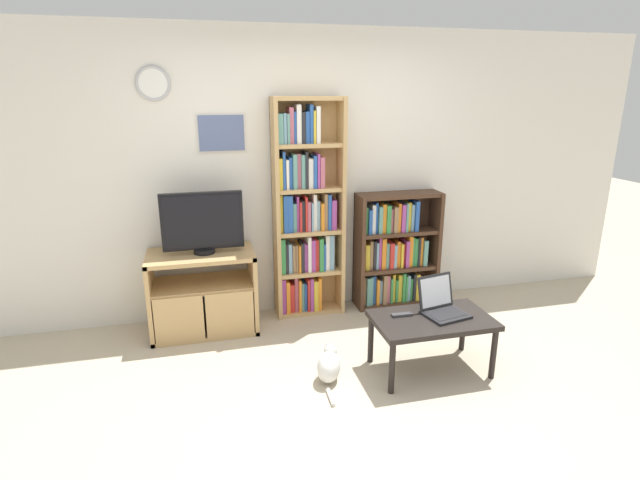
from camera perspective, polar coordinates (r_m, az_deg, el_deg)
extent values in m
plane|color=#BCAD93|center=(3.54, 3.69, -18.82)|extent=(18.00, 18.00, 0.00)
cube|color=silver|center=(4.65, -2.64, 7.36)|extent=(6.99, 0.06, 2.60)
torus|color=#B2B2B7|center=(4.46, -18.54, 16.61)|extent=(0.28, 0.03, 0.28)
cylinder|color=white|center=(4.46, -18.54, 16.61)|extent=(0.23, 0.02, 0.23)
cube|color=silver|center=(4.48, -11.20, 11.91)|extent=(0.42, 0.01, 0.33)
cube|color=slate|center=(4.47, -11.20, 11.91)|extent=(0.39, 0.02, 0.30)
cube|color=tan|center=(4.54, -18.74, -6.15)|extent=(0.04, 0.52, 0.72)
cube|color=tan|center=(4.54, -7.68, -5.37)|extent=(0.04, 0.52, 0.72)
cube|color=tan|center=(4.40, -13.50, -1.67)|extent=(0.91, 0.52, 0.04)
cube|color=tan|center=(4.66, -12.92, -9.67)|extent=(0.91, 0.52, 0.04)
cube|color=tan|center=(4.49, -13.27, -4.94)|extent=(0.84, 0.48, 0.04)
cube|color=tan|center=(4.35, -15.80, -8.73)|extent=(0.40, 0.02, 0.40)
cube|color=tan|center=(4.35, -10.24, -8.34)|extent=(0.40, 0.02, 0.40)
cylinder|color=black|center=(4.38, -13.07, -1.21)|extent=(0.18, 0.18, 0.04)
cube|color=black|center=(4.31, -13.30, 2.14)|extent=(0.68, 0.05, 0.49)
cube|color=black|center=(4.28, -13.29, 2.05)|extent=(0.64, 0.01, 0.45)
cube|color=tan|center=(4.50, -5.03, 3.15)|extent=(0.04, 0.25, 2.01)
cube|color=tan|center=(4.63, 2.37, 3.59)|extent=(0.04, 0.25, 2.01)
cube|color=tan|center=(4.66, -1.60, 3.70)|extent=(0.64, 0.02, 2.01)
cube|color=tan|center=(4.88, -1.20, -7.97)|extent=(0.57, 0.21, 0.04)
cube|color=tan|center=(4.72, -1.23, -3.62)|extent=(0.57, 0.21, 0.04)
cube|color=tan|center=(4.60, -1.26, 0.99)|extent=(0.57, 0.21, 0.04)
cube|color=tan|center=(4.51, -1.30, 5.81)|extent=(0.57, 0.21, 0.04)
cube|color=tan|center=(4.45, -1.33, 10.80)|extent=(0.57, 0.21, 0.04)
cube|color=tan|center=(4.43, -1.37, 15.89)|extent=(0.57, 0.21, 0.04)
cube|color=#9E4293|center=(4.76, -4.28, -6.16)|extent=(0.04, 0.18, 0.34)
cube|color=orange|center=(4.77, -3.83, -6.29)|extent=(0.03, 0.19, 0.31)
cube|color=red|center=(4.79, -3.33, -6.41)|extent=(0.04, 0.16, 0.28)
cube|color=#B75B70|center=(4.79, -2.84, -6.01)|extent=(0.03, 0.15, 0.34)
cube|color=orange|center=(4.79, -2.46, -6.14)|extent=(0.02, 0.19, 0.32)
cube|color=#5B9389|center=(4.81, -2.13, -6.29)|extent=(0.02, 0.16, 0.28)
cube|color=#2856A8|center=(4.82, -1.81, -6.28)|extent=(0.02, 0.16, 0.27)
cube|color=red|center=(4.81, -1.50, -6.05)|extent=(0.02, 0.19, 0.32)
cube|color=#9E4293|center=(4.81, -1.14, -5.97)|extent=(0.03, 0.18, 0.33)
cube|color=gold|center=(4.82, -0.66, -6.08)|extent=(0.04, 0.19, 0.30)
cube|color=orange|center=(4.83, -0.22, -5.88)|extent=(0.03, 0.19, 0.33)
cube|color=#388947|center=(4.63, -4.37, -1.70)|extent=(0.04, 0.17, 0.33)
cube|color=#232328|center=(4.64, -3.95, -1.98)|extent=(0.02, 0.17, 0.28)
cube|color=#759EB7|center=(4.65, -3.56, -1.95)|extent=(0.03, 0.16, 0.28)
cube|color=#93704C|center=(4.66, -3.13, -1.99)|extent=(0.03, 0.16, 0.26)
cube|color=#93704C|center=(4.66, -2.81, -1.96)|extent=(0.02, 0.17, 0.27)
cube|color=orange|center=(4.66, -2.51, -1.98)|extent=(0.02, 0.19, 0.26)
cube|color=#232328|center=(4.66, -2.17, -1.83)|extent=(0.03, 0.18, 0.28)
cube|color=#9E4293|center=(4.68, -1.80, -1.85)|extent=(0.03, 0.15, 0.27)
cube|color=white|center=(4.67, -1.40, -1.43)|extent=(0.03, 0.18, 0.34)
cube|color=#9E4293|center=(4.68, -0.96, -1.60)|extent=(0.04, 0.17, 0.30)
cube|color=red|center=(4.69, -0.52, -1.55)|extent=(0.03, 0.16, 0.31)
cube|color=#388947|center=(4.69, -0.06, -1.48)|extent=(0.04, 0.19, 0.31)
cube|color=#2856A8|center=(4.71, 0.32, -1.76)|extent=(0.02, 0.17, 0.26)
cube|color=white|center=(4.71, 0.66, -1.26)|extent=(0.04, 0.17, 0.34)
cube|color=#759EB7|center=(4.72, 1.15, -1.23)|extent=(0.04, 0.16, 0.34)
cube|color=gold|center=(4.52, -4.58, 3.13)|extent=(0.03, 0.15, 0.34)
cube|color=#2856A8|center=(4.52, -4.10, 3.12)|extent=(0.04, 0.18, 0.34)
cube|color=#2856A8|center=(4.53, -3.58, 3.13)|extent=(0.04, 0.18, 0.34)
cube|color=#5B9389|center=(4.55, -3.05, 2.71)|extent=(0.03, 0.15, 0.26)
cube|color=#9E4293|center=(4.55, -2.70, 3.11)|extent=(0.02, 0.15, 0.32)
cube|color=red|center=(4.55, -2.40, 2.82)|extent=(0.02, 0.19, 0.28)
cube|color=#232328|center=(4.56, -2.11, 2.89)|extent=(0.03, 0.16, 0.28)
cube|color=red|center=(4.56, -1.76, 3.13)|extent=(0.02, 0.17, 0.32)
cube|color=#B75B70|center=(4.57, -1.43, 2.86)|extent=(0.03, 0.18, 0.27)
cube|color=#759EB7|center=(4.57, -1.09, 2.81)|extent=(0.02, 0.19, 0.26)
cube|color=white|center=(4.58, -0.76, 3.30)|extent=(0.03, 0.16, 0.33)
cube|color=#759EB7|center=(4.59, -0.38, 2.95)|extent=(0.03, 0.16, 0.27)
cube|color=orange|center=(4.59, 0.06, 2.83)|extent=(0.03, 0.19, 0.25)
cube|color=#93704C|center=(4.60, 0.46, 3.37)|extent=(0.03, 0.17, 0.33)
cube|color=#2856A8|center=(4.61, 0.87, 3.35)|extent=(0.03, 0.18, 0.33)
cube|color=#9E4293|center=(4.62, 1.38, 3.06)|extent=(0.04, 0.17, 0.28)
cube|color=gold|center=(4.44, -4.66, 7.62)|extent=(0.03, 0.19, 0.27)
cube|color=#2856A8|center=(4.44, -4.29, 7.99)|extent=(0.02, 0.18, 0.33)
cube|color=white|center=(4.45, -3.90, 7.57)|extent=(0.02, 0.18, 0.26)
cube|color=#2856A8|center=(4.46, -3.52, 7.71)|extent=(0.03, 0.16, 0.28)
cube|color=#5B9389|center=(4.46, -3.05, 7.90)|extent=(0.04, 0.18, 0.30)
cube|color=#B75B70|center=(4.48, -2.56, 7.94)|extent=(0.03, 0.15, 0.31)
cube|color=#5B9389|center=(4.48, -2.12, 7.89)|extent=(0.03, 0.17, 0.30)
cube|color=#232328|center=(4.48, -1.74, 8.07)|extent=(0.02, 0.19, 0.32)
cube|color=white|center=(4.50, -1.27, 7.71)|extent=(0.04, 0.17, 0.26)
cube|color=#2856A8|center=(4.50, -0.78, 7.88)|extent=(0.03, 0.19, 0.29)
cube|color=#9E4293|center=(4.50, -0.40, 8.00)|extent=(0.02, 0.19, 0.30)
cube|color=#B75B70|center=(4.51, 0.03, 7.83)|extent=(0.04, 0.19, 0.27)
cube|color=#5B9389|center=(4.40, -4.69, 12.58)|extent=(0.04, 0.19, 0.25)
cube|color=#759EB7|center=(4.41, -4.18, 12.61)|extent=(0.02, 0.18, 0.26)
cube|color=#5B9389|center=(4.41, -3.82, 12.59)|extent=(0.02, 0.18, 0.25)
cube|color=#B75B70|center=(4.42, -3.43, 12.95)|extent=(0.04, 0.16, 0.30)
cube|color=#2856A8|center=(4.43, -3.02, 12.74)|extent=(0.02, 0.15, 0.27)
cube|color=white|center=(4.43, -2.60, 13.12)|extent=(0.04, 0.17, 0.33)
cube|color=#232328|center=(4.44, -2.08, 12.73)|extent=(0.03, 0.17, 0.26)
cube|color=#2856A8|center=(4.45, -1.61, 12.76)|extent=(0.03, 0.16, 0.27)
cube|color=#2856A8|center=(4.45, -1.18, 13.14)|extent=(0.03, 0.17, 0.33)
cube|color=gold|center=(4.46, -0.85, 12.82)|extent=(0.02, 0.18, 0.28)
cube|color=white|center=(4.46, -0.43, 13.07)|extent=(0.03, 0.18, 0.31)
cube|color=#472D1E|center=(4.79, 4.49, -1.48)|extent=(0.04, 0.27, 1.12)
cube|color=#472D1E|center=(5.09, 12.87, -0.78)|extent=(0.04, 0.27, 1.12)
cube|color=#472D1E|center=(5.04, 8.26, -0.69)|extent=(0.82, 0.02, 1.12)
cube|color=#472D1E|center=(5.12, 8.53, -6.93)|extent=(0.74, 0.23, 0.04)
cube|color=#472D1E|center=(4.98, 8.71, -3.10)|extent=(0.74, 0.23, 0.04)
cube|color=#472D1E|center=(4.87, 8.90, 0.91)|extent=(0.74, 0.23, 0.04)
cube|color=#472D1E|center=(4.79, 9.09, 5.09)|extent=(0.74, 0.23, 0.04)
cube|color=#93704C|center=(4.95, 4.79, -5.60)|extent=(0.03, 0.17, 0.29)
cube|color=#5B9389|center=(4.96, 5.26, -5.60)|extent=(0.04, 0.20, 0.28)
cube|color=#5B9389|center=(4.97, 5.61, -5.50)|extent=(0.02, 0.19, 0.29)
cube|color=#2856A8|center=(4.98, 5.93, -5.44)|extent=(0.03, 0.17, 0.29)
cube|color=orange|center=(4.99, 6.29, -5.61)|extent=(0.03, 0.21, 0.26)
cube|color=#759EB7|center=(5.01, 6.62, -5.65)|extent=(0.03, 0.17, 0.24)
cube|color=#93704C|center=(5.01, 7.09, -5.32)|extent=(0.04, 0.20, 0.30)
cube|color=#B75B70|center=(5.03, 7.49, -5.31)|extent=(0.03, 0.18, 0.29)
cube|color=#388947|center=(5.04, 7.84, -5.45)|extent=(0.02, 0.19, 0.26)
cube|color=gold|center=(5.05, 8.11, -5.22)|extent=(0.03, 0.16, 0.29)
cube|color=#388947|center=(5.07, 8.44, -5.49)|extent=(0.03, 0.18, 0.23)
cube|color=gold|center=(5.08, 8.80, -5.19)|extent=(0.04, 0.17, 0.28)
cube|color=#388947|center=(5.08, 9.19, -5.07)|extent=(0.03, 0.20, 0.30)
cube|color=#388947|center=(5.10, 9.46, -5.21)|extent=(0.02, 0.20, 0.27)
cube|color=#759EB7|center=(5.11, 9.72, -5.15)|extent=(0.03, 0.19, 0.27)
cube|color=#388947|center=(5.13, 10.04, -5.31)|extent=(0.03, 0.17, 0.23)
cube|color=#232328|center=(5.13, 10.37, -5.03)|extent=(0.02, 0.19, 0.28)
cube|color=gold|center=(5.14, 10.72, -5.04)|extent=(0.04, 0.20, 0.27)
cube|color=#93704C|center=(5.17, 11.01, -5.09)|extent=(0.02, 0.18, 0.25)
cube|color=orange|center=(4.82, 4.80, -1.57)|extent=(0.02, 0.17, 0.30)
cube|color=gold|center=(4.84, 5.18, -1.78)|extent=(0.04, 0.17, 0.25)
cube|color=#93704C|center=(4.85, 5.63, -1.54)|extent=(0.03, 0.16, 0.29)
cube|color=#232328|center=(4.85, 5.99, -1.54)|extent=(0.03, 0.18, 0.28)
cube|color=#759EB7|center=(4.87, 6.28, -1.61)|extent=(0.02, 0.17, 0.27)
cube|color=#9E4293|center=(4.87, 6.59, -1.32)|extent=(0.03, 0.17, 0.31)
cube|color=orange|center=(4.88, 6.99, -1.34)|extent=(0.04, 0.18, 0.31)
cube|color=#5B9389|center=(4.90, 7.41, -1.59)|extent=(0.03, 0.18, 0.25)
cube|color=red|center=(4.91, 7.85, -1.54)|extent=(0.04, 0.21, 0.26)
cube|color=#759EB7|center=(4.93, 8.24, -1.63)|extent=(0.03, 0.19, 0.24)
cube|color=orange|center=(4.95, 8.62, -1.43)|extent=(0.03, 0.17, 0.26)
cube|color=gold|center=(4.96, 8.99, -1.54)|extent=(0.02, 0.20, 0.24)
cube|color=red|center=(4.97, 9.22, -1.52)|extent=(0.02, 0.17, 0.24)
cube|color=#9E4293|center=(4.97, 9.57, -1.36)|extent=(0.03, 0.20, 0.27)
cube|color=orange|center=(4.98, 9.97, -1.07)|extent=(0.04, 0.18, 0.31)
cube|color=#388947|center=(5.00, 10.28, -1.12)|extent=(0.02, 0.17, 0.29)
cube|color=#388947|center=(5.01, 10.57, -1.17)|extent=(0.03, 0.17, 0.28)
cube|color=#232328|center=(5.02, 10.89, -1.07)|extent=(0.02, 0.19, 0.30)
cube|color=orange|center=(5.04, 11.16, -1.07)|extent=(0.02, 0.17, 0.29)
cube|color=#5B9389|center=(5.05, 11.56, -1.23)|extent=(0.04, 0.20, 0.26)
cube|color=#388947|center=(4.73, 4.99, 2.39)|extent=(0.03, 0.18, 0.26)
cube|color=#2856A8|center=(4.73, 5.43, 2.25)|extent=(0.03, 0.21, 0.23)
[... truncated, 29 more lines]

